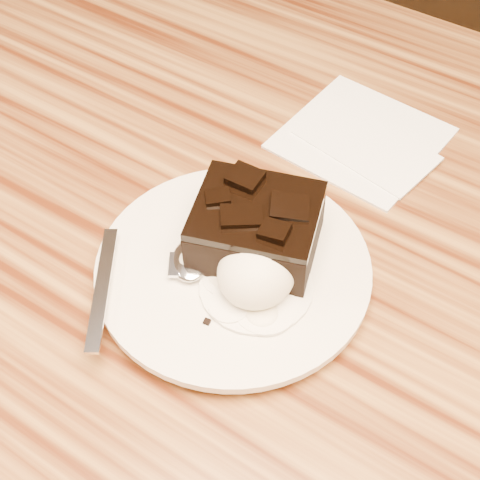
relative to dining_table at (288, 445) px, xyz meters
The scene contains 10 objects.
dining_table is the anchor object (origin of this frame).
plate 0.39m from the dining_table, 130.18° to the right, with size 0.23×0.23×0.02m, color silver.
brownie 0.42m from the dining_table, 143.34° to the right, with size 0.10×0.08×0.05m, color black.
ice_cream_scoop 0.42m from the dining_table, 104.39° to the right, with size 0.06×0.06×0.05m, color white.
melt_puddle 0.40m from the dining_table, 104.39° to the right, with size 0.09×0.09×0.00m, color white.
spoon 0.41m from the dining_table, 135.27° to the right, with size 0.03×0.18×0.01m, color silver, non-canonical shape.
napkin 0.41m from the dining_table, 102.42° to the left, with size 0.14×0.14×0.01m, color white.
crumb_a 0.41m from the dining_table, 113.11° to the right, with size 0.01×0.01×0.00m, color black.
crumb_b 0.41m from the dining_table, 105.10° to the right, with size 0.01×0.01×0.00m, color black.
crumb_c 0.40m from the dining_table, 105.85° to the right, with size 0.01×0.00×0.00m, color black.
Camera 1 is at (0.16, -0.34, 1.22)m, focal length 52.91 mm.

